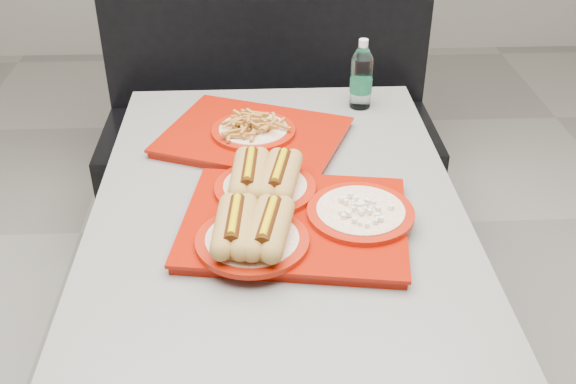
{
  "coord_description": "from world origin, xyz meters",
  "views": [
    {
      "loc": [
        -0.04,
        -1.35,
        1.66
      ],
      "look_at": [
        0.02,
        -0.05,
        0.83
      ],
      "focal_mm": 42.0,
      "sensor_mm": 36.0,
      "label": 1
    }
  ],
  "objects_px": {
    "diner_table": "(279,261)",
    "water_bottle": "(361,78)",
    "tray_near": "(286,212)",
    "tray_far": "(254,133)",
    "booth_bench": "(269,128)"
  },
  "relations": [
    {
      "from": "booth_bench",
      "to": "tray_near",
      "type": "distance_m",
      "value": 1.24
    },
    {
      "from": "booth_bench",
      "to": "diner_table",
      "type": "bearing_deg",
      "value": -90.0
    },
    {
      "from": "tray_far",
      "to": "water_bottle",
      "type": "height_order",
      "value": "water_bottle"
    },
    {
      "from": "tray_near",
      "to": "tray_far",
      "type": "relative_size",
      "value": 0.95
    },
    {
      "from": "diner_table",
      "to": "tray_near",
      "type": "distance_m",
      "value": 0.22
    },
    {
      "from": "tray_far",
      "to": "booth_bench",
      "type": "bearing_deg",
      "value": 85.69
    },
    {
      "from": "diner_table",
      "to": "booth_bench",
      "type": "bearing_deg",
      "value": 90.0
    },
    {
      "from": "water_bottle",
      "to": "tray_far",
      "type": "bearing_deg",
      "value": -147.03
    },
    {
      "from": "booth_bench",
      "to": "water_bottle",
      "type": "relative_size",
      "value": 6.21
    },
    {
      "from": "booth_bench",
      "to": "tray_far",
      "type": "height_order",
      "value": "booth_bench"
    },
    {
      "from": "diner_table",
      "to": "water_bottle",
      "type": "relative_size",
      "value": 6.53
    },
    {
      "from": "diner_table",
      "to": "tray_far",
      "type": "relative_size",
      "value": 2.4
    },
    {
      "from": "diner_table",
      "to": "tray_near",
      "type": "height_order",
      "value": "tray_near"
    },
    {
      "from": "tray_near",
      "to": "tray_far",
      "type": "height_order",
      "value": "tray_near"
    },
    {
      "from": "diner_table",
      "to": "water_bottle",
      "type": "height_order",
      "value": "water_bottle"
    }
  ]
}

